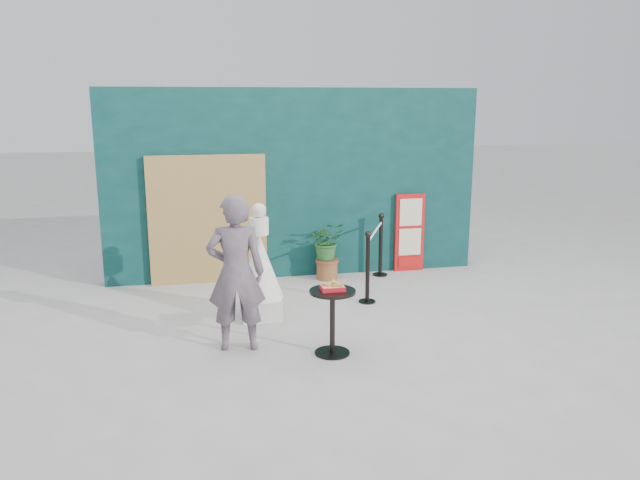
# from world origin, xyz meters

# --- Properties ---
(ground) EXTENTS (60.00, 60.00, 0.00)m
(ground) POSITION_xyz_m (0.00, 0.00, 0.00)
(ground) COLOR #ADAAA5
(ground) RESTS_ON ground
(back_wall) EXTENTS (6.00, 0.30, 3.00)m
(back_wall) POSITION_xyz_m (0.00, 3.15, 1.50)
(back_wall) COLOR #0B3130
(back_wall) RESTS_ON ground
(bamboo_fence) EXTENTS (1.80, 0.08, 2.00)m
(bamboo_fence) POSITION_xyz_m (-1.40, 2.94, 1.00)
(bamboo_fence) COLOR tan
(bamboo_fence) RESTS_ON ground
(woman) EXTENTS (0.70, 0.50, 1.81)m
(woman) POSITION_xyz_m (-1.19, 0.16, 0.90)
(woman) COLOR slate
(woman) RESTS_ON ground
(menu_board) EXTENTS (0.50, 0.07, 1.30)m
(menu_board) POSITION_xyz_m (1.90, 2.95, 0.65)
(menu_board) COLOR red
(menu_board) RESTS_ON ground
(statue) EXTENTS (0.60, 0.60, 1.53)m
(statue) POSITION_xyz_m (-0.81, 1.15, 0.62)
(statue) COLOR silver
(statue) RESTS_ON ground
(cafe_table) EXTENTS (0.52, 0.52, 0.75)m
(cafe_table) POSITION_xyz_m (-0.16, -0.22, 0.50)
(cafe_table) COLOR black
(cafe_table) RESTS_ON ground
(food_basket) EXTENTS (0.26, 0.19, 0.11)m
(food_basket) POSITION_xyz_m (-0.16, -0.22, 0.79)
(food_basket) COLOR red
(food_basket) RESTS_ON cafe_table
(planter) EXTENTS (0.55, 0.47, 0.93)m
(planter) POSITION_xyz_m (0.44, 2.74, 0.54)
(planter) COLOR #985A31
(planter) RESTS_ON ground
(stanchion_barrier) EXTENTS (0.84, 1.54, 1.03)m
(stanchion_barrier) POSITION_xyz_m (1.04, 2.12, 0.49)
(stanchion_barrier) COLOR black
(stanchion_barrier) RESTS_ON ground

